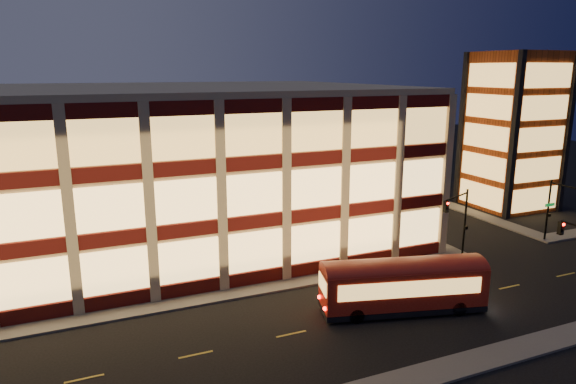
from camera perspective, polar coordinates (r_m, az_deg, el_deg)
name	(u,v)px	position (r m, az deg, el deg)	size (l,w,h in m)	color
ground	(204,306)	(36.98, -9.31, -12.36)	(200.00, 200.00, 0.00)	black
sidewalk_office_south	(158,306)	(37.34, -14.27, -12.22)	(54.00, 2.00, 0.15)	#514F4C
sidewalk_office_east	(362,210)	(60.30, 8.19, -2.01)	(2.00, 30.00, 0.15)	#514F4C
sidewalk_tower_west	(438,201)	(66.56, 16.31, -0.95)	(2.00, 30.00, 0.15)	#514F4C
office_building	(126,166)	(50.37, -17.58, 2.82)	(50.45, 30.45, 14.50)	tan
stair_tower	(513,132)	(65.44, 23.70, 6.17)	(8.60, 8.60, 18.00)	#8C3814
traffic_signal_far	(459,214)	(45.81, 18.43, -2.29)	(3.79, 1.87, 6.00)	black
traffic_signal_right	(562,203)	(53.32, 28.19, -1.06)	(1.20, 4.37, 6.00)	black
trolley_bus	(403,283)	(35.80, 12.65, -9.79)	(11.32, 5.44, 3.72)	#951408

